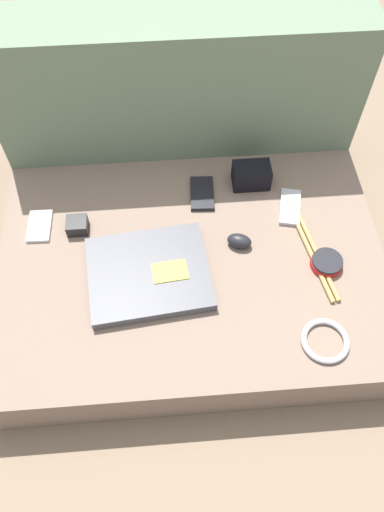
% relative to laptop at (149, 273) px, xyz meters
% --- Properties ---
extents(ground_plane, '(8.00, 8.00, 0.00)m').
position_rel_laptop_xyz_m(ground_plane, '(0.12, 0.04, -0.16)').
color(ground_plane, '#7A6651').
extents(couch_seat, '(1.04, 0.74, 0.15)m').
position_rel_laptop_xyz_m(couch_seat, '(0.12, 0.04, -0.09)').
color(couch_seat, '#7A6656').
rests_on(couch_seat, ground_plane).
extents(couch_backrest, '(1.04, 0.20, 0.56)m').
position_rel_laptop_xyz_m(couch_backrest, '(0.12, 0.51, 0.11)').
color(couch_backrest, '#60755B').
rests_on(couch_backrest, ground_plane).
extents(laptop, '(0.34, 0.29, 0.03)m').
position_rel_laptop_xyz_m(laptop, '(0.00, 0.00, 0.00)').
color(laptop, '#47474C').
rests_on(laptop, couch_seat).
extents(computer_mouse, '(0.08, 0.06, 0.04)m').
position_rel_laptop_xyz_m(computer_mouse, '(0.25, 0.08, 0.00)').
color(computer_mouse, black).
rests_on(computer_mouse, couch_seat).
extents(speaker_puck, '(0.08, 0.08, 0.03)m').
position_rel_laptop_xyz_m(speaker_puck, '(0.47, -0.00, -0.00)').
color(speaker_puck, red).
rests_on(speaker_puck, couch_seat).
extents(phone_silver, '(0.07, 0.11, 0.01)m').
position_rel_laptop_xyz_m(phone_silver, '(-0.30, 0.18, -0.01)').
color(phone_silver, silver).
rests_on(phone_silver, couch_seat).
extents(phone_black, '(0.07, 0.12, 0.01)m').
position_rel_laptop_xyz_m(phone_black, '(0.16, 0.26, -0.01)').
color(phone_black, black).
rests_on(phone_black, couch_seat).
extents(phone_small, '(0.08, 0.14, 0.01)m').
position_rel_laptop_xyz_m(phone_small, '(0.41, 0.19, -0.01)').
color(phone_small, '#B7B7BC').
rests_on(phone_small, couch_seat).
extents(camera_pouch, '(0.11, 0.07, 0.07)m').
position_rel_laptop_xyz_m(camera_pouch, '(0.31, 0.30, 0.02)').
color(camera_pouch, black).
rests_on(camera_pouch, couch_seat).
extents(charger_brick, '(0.06, 0.05, 0.04)m').
position_rel_laptop_xyz_m(charger_brick, '(-0.19, 0.17, 0.00)').
color(charger_brick, black).
rests_on(charger_brick, couch_seat).
extents(cable_coil, '(0.12, 0.12, 0.02)m').
position_rel_laptop_xyz_m(cable_coil, '(0.42, -0.22, -0.01)').
color(cable_coil, '#B2B2B7').
rests_on(cable_coil, couch_seat).
extents(drumstick_pair, '(0.09, 0.35, 0.01)m').
position_rel_laptop_xyz_m(drumstick_pair, '(0.44, 0.06, -0.01)').
color(drumstick_pair, tan).
rests_on(drumstick_pair, couch_seat).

